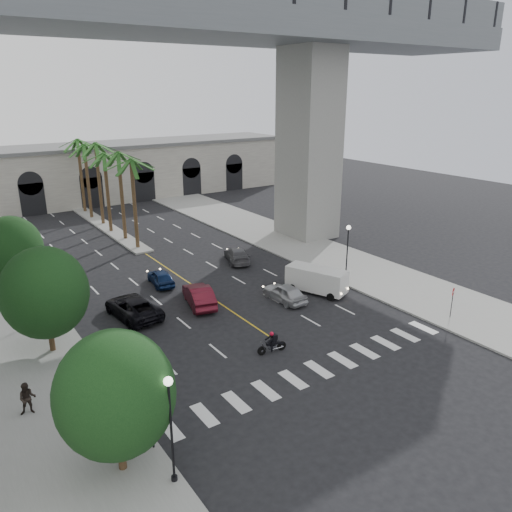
% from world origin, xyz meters
% --- Properties ---
extents(ground, '(140.00, 140.00, 0.00)m').
position_xyz_m(ground, '(0.00, 0.00, 0.00)').
color(ground, black).
rests_on(ground, ground).
extents(sidewalk_left, '(8.00, 100.00, 0.15)m').
position_xyz_m(sidewalk_left, '(-15.00, 15.00, 0.07)').
color(sidewalk_left, gray).
rests_on(sidewalk_left, ground).
extents(sidewalk_right, '(8.00, 100.00, 0.15)m').
position_xyz_m(sidewalk_right, '(15.00, 15.00, 0.07)').
color(sidewalk_right, gray).
rests_on(sidewalk_right, ground).
extents(median, '(2.00, 24.00, 0.20)m').
position_xyz_m(median, '(0.00, 38.00, 0.10)').
color(median, gray).
rests_on(median, ground).
extents(pier_building, '(71.00, 10.50, 8.50)m').
position_xyz_m(pier_building, '(0.00, 55.00, 4.27)').
color(pier_building, beige).
rests_on(pier_building, ground).
extents(bridge, '(75.00, 13.00, 26.00)m').
position_xyz_m(bridge, '(3.42, 22.00, 18.51)').
color(bridge, gray).
rests_on(bridge, ground).
extents(palm_a, '(3.20, 3.20, 10.30)m').
position_xyz_m(palm_a, '(0.00, 28.00, 9.10)').
color(palm_a, '#47331E').
rests_on(palm_a, ground).
extents(palm_b, '(3.20, 3.20, 10.60)m').
position_xyz_m(palm_b, '(0.10, 32.00, 9.37)').
color(palm_b, '#47331E').
rests_on(palm_b, ground).
extents(palm_c, '(3.20, 3.20, 10.10)m').
position_xyz_m(palm_c, '(-0.20, 36.00, 8.91)').
color(palm_c, '#47331E').
rests_on(palm_c, ground).
extents(palm_d, '(3.20, 3.20, 10.90)m').
position_xyz_m(palm_d, '(0.15, 40.00, 9.65)').
color(palm_d, '#47331E').
rests_on(palm_d, ground).
extents(palm_e, '(3.20, 3.20, 10.40)m').
position_xyz_m(palm_e, '(-0.10, 44.00, 9.19)').
color(palm_e, '#47331E').
rests_on(palm_e, ground).
extents(palm_f, '(3.20, 3.20, 10.70)m').
position_xyz_m(palm_f, '(0.20, 48.00, 9.46)').
color(palm_f, '#47331E').
rests_on(palm_f, ground).
extents(street_tree_near, '(5.20, 5.20, 6.89)m').
position_xyz_m(street_tree_near, '(-13.00, -3.00, 4.02)').
color(street_tree_near, '#382616').
rests_on(street_tree_near, ground).
extents(street_tree_mid, '(5.44, 5.44, 7.21)m').
position_xyz_m(street_tree_mid, '(-13.00, 10.00, 4.21)').
color(street_tree_mid, '#382616').
rests_on(street_tree_mid, ground).
extents(street_tree_far, '(5.04, 5.04, 6.68)m').
position_xyz_m(street_tree_far, '(-13.00, 22.00, 3.90)').
color(street_tree_far, '#382616').
rests_on(street_tree_far, ground).
extents(lamp_post_left_near, '(0.40, 0.40, 5.35)m').
position_xyz_m(lamp_post_left_near, '(-11.40, -5.00, 3.22)').
color(lamp_post_left_near, black).
rests_on(lamp_post_left_near, ground).
extents(lamp_post_left_far, '(0.40, 0.40, 5.35)m').
position_xyz_m(lamp_post_left_far, '(-11.40, 16.00, 3.22)').
color(lamp_post_left_far, black).
rests_on(lamp_post_left_far, ground).
extents(lamp_post_right, '(0.40, 0.40, 5.35)m').
position_xyz_m(lamp_post_right, '(11.40, 8.00, 3.22)').
color(lamp_post_right, black).
rests_on(lamp_post_right, ground).
extents(traffic_signal_near, '(0.25, 0.18, 3.65)m').
position_xyz_m(traffic_signal_near, '(-11.30, -2.50, 2.51)').
color(traffic_signal_near, black).
rests_on(traffic_signal_near, ground).
extents(traffic_signal_far, '(0.25, 0.18, 3.65)m').
position_xyz_m(traffic_signal_far, '(-11.30, 1.50, 2.51)').
color(traffic_signal_far, black).
rests_on(traffic_signal_far, ground).
extents(motorcycle_rider, '(2.08, 0.58, 1.50)m').
position_xyz_m(motorcycle_rider, '(-1.10, 1.82, 0.68)').
color(motorcycle_rider, black).
rests_on(motorcycle_rider, ground).
extents(car_a, '(1.78, 4.31, 1.46)m').
position_xyz_m(car_a, '(4.65, 8.02, 0.73)').
color(car_a, '#ADAEB2').
rests_on(car_a, ground).
extents(car_b, '(2.92, 5.28, 1.65)m').
position_xyz_m(car_b, '(-1.50, 11.22, 0.82)').
color(car_b, '#53101C').
rests_on(car_b, ground).
extents(car_c, '(3.15, 5.96, 1.60)m').
position_xyz_m(car_c, '(-6.65, 12.09, 0.80)').
color(car_c, black).
rests_on(car_c, ground).
extents(car_d, '(3.51, 5.20, 1.40)m').
position_xyz_m(car_d, '(6.61, 18.42, 0.70)').
color(car_d, '#57565B').
rests_on(car_d, ground).
extents(car_e, '(2.08, 4.15, 1.36)m').
position_xyz_m(car_e, '(-2.23, 16.95, 0.68)').
color(car_e, '#10244E').
rests_on(car_e, ground).
extents(cargo_van, '(3.68, 5.41, 2.16)m').
position_xyz_m(cargo_van, '(7.92, 7.87, 1.20)').
color(cargo_van, silver).
rests_on(cargo_van, ground).
extents(pedestrian_a, '(0.62, 0.42, 1.67)m').
position_xyz_m(pedestrian_a, '(-11.50, 4.84, 0.99)').
color(pedestrian_a, black).
rests_on(pedestrian_a, sidewalk_left).
extents(pedestrian_b, '(1.04, 0.90, 1.81)m').
position_xyz_m(pedestrian_b, '(-15.66, 3.65, 1.06)').
color(pedestrian_b, black).
rests_on(pedestrian_b, sidewalk_left).
extents(do_not_enter_sign, '(0.58, 0.27, 2.52)m').
position_xyz_m(do_not_enter_sign, '(12.82, -1.68, 1.83)').
color(do_not_enter_sign, black).
rests_on(do_not_enter_sign, ground).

